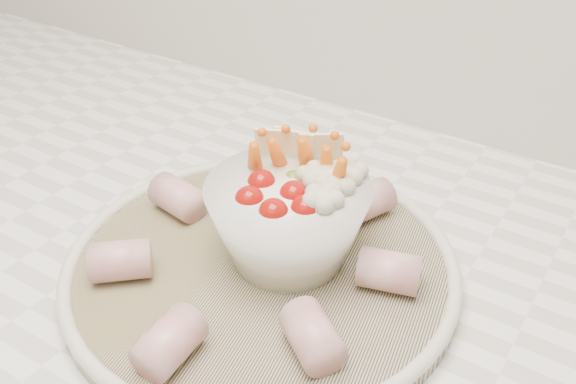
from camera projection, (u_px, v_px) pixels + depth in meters
The scene contains 3 objects.
serving_platter at pixel (261, 266), 0.54m from camera, with size 0.38×0.38×0.02m.
veggie_bowl at pixel (290, 217), 0.52m from camera, with size 0.14×0.14×0.10m.
cured_meat_rolls at pixel (260, 246), 0.53m from camera, with size 0.26×0.28×0.03m.
Camera 1 is at (0.09, 1.09, 1.29)m, focal length 40.00 mm.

